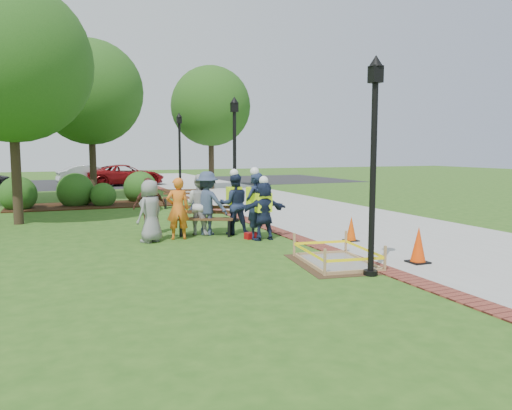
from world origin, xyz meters
name	(u,v)px	position (x,y,z in m)	size (l,w,h in m)	color
ground	(255,252)	(0.00, 0.00, 0.00)	(100.00, 100.00, 0.00)	#285116
sidewalk	(275,203)	(5.00, 10.00, 0.01)	(6.00, 60.00, 0.02)	#9E9E99
brick_edging	(208,206)	(1.75, 10.00, 0.01)	(0.50, 60.00, 0.03)	maroon
mulch_bed	(92,205)	(-3.00, 12.00, 0.02)	(7.00, 3.00, 0.05)	#381E0F
parking_lot	(120,183)	(0.00, 27.00, 0.00)	(36.00, 12.00, 0.01)	black
wet_concrete_pad	(336,253)	(1.14, -1.88, 0.23)	(2.00, 2.51, 0.55)	#47331E
bench_near	(206,226)	(-0.48, 2.65, 0.27)	(1.66, 1.12, 0.86)	#533B1C
bench_far	(181,202)	(0.43, 9.54, 0.25)	(1.55, 0.90, 0.80)	brown
cone_front	(418,246)	(2.80, -2.54, 0.39)	(0.42, 0.42, 0.82)	black
cone_back	(351,229)	(2.89, 0.26, 0.33)	(0.35, 0.35, 0.69)	black
cone_far	(232,196)	(3.02, 10.36, 0.38)	(0.40, 0.40, 0.78)	black
toolbox	(251,235)	(0.55, 1.68, 0.09)	(0.36, 0.20, 0.18)	maroon
lamp_near	(374,150)	(1.25, -3.00, 2.48)	(0.28, 0.28, 4.26)	black
lamp_mid	(235,150)	(1.25, 5.00, 2.48)	(0.28, 0.28, 4.26)	black
lamp_far	(180,149)	(1.25, 13.00, 2.48)	(0.28, 0.28, 4.26)	black
tree_left	(10,62)	(-5.65, 7.15, 5.29)	(5.19, 5.19, 7.89)	#3D2D1E
tree_back	(90,92)	(-2.69, 14.87, 5.25)	(5.10, 5.10, 7.81)	#3D2D1E
tree_right	(211,106)	(4.67, 18.94, 5.14)	(4.92, 4.92, 7.61)	#3D2D1E
shrub_a	(19,210)	(-5.91, 11.57, 0.00)	(1.50, 1.50, 1.50)	#204F16
shrub_b	(76,206)	(-3.66, 12.08, 0.00)	(1.58, 1.58, 1.58)	#204F16
shrub_c	(104,206)	(-2.53, 11.55, 0.00)	(1.11, 1.11, 1.11)	#204F16
shrub_d	(141,202)	(-0.72, 12.85, 0.00)	(1.57, 1.57, 1.57)	#204F16
shrub_e	(85,203)	(-3.21, 13.33, 0.00)	(1.05, 1.05, 1.05)	#204F16
casual_person_a	(150,211)	(-2.14, 2.22, 0.84)	(0.63, 0.60, 1.68)	gray
casual_person_b	(178,209)	(-1.36, 2.36, 0.86)	(0.59, 0.42, 1.71)	orange
casual_person_c	(200,205)	(-0.57, 2.94, 0.88)	(0.65, 0.66, 1.76)	silver
casual_person_d	(149,206)	(-1.95, 3.41, 0.83)	(0.59, 0.44, 1.67)	brown
casual_person_e	(207,203)	(-0.40, 2.74, 0.92)	(0.70, 0.67, 1.85)	#34415C
hivis_worker_a	(264,208)	(0.80, 1.39, 0.88)	(0.54, 0.36, 1.76)	#18223E
hivis_worker_b	(255,203)	(0.66, 1.71, 0.98)	(0.70, 0.67, 2.00)	#16193B
hivis_worker_c	(234,202)	(0.37, 2.59, 0.95)	(0.62, 0.46, 1.92)	#171F3D
parked_car_b	(91,186)	(-2.18, 24.78, 0.00)	(4.78, 2.08, 1.56)	#BBBBC0
parked_car_c	(126,185)	(0.11, 24.27, 0.00)	(4.82, 2.09, 1.57)	maroon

